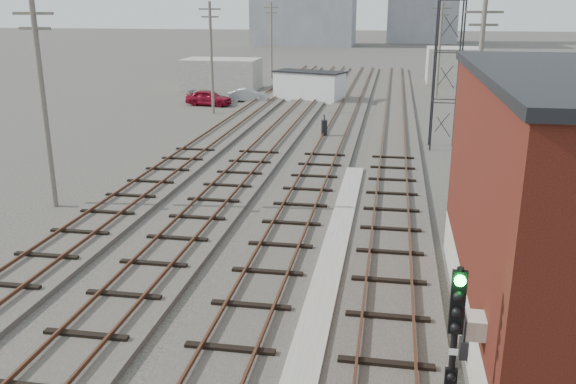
% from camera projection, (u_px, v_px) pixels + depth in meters
% --- Properties ---
extents(ground, '(320.00, 320.00, 0.00)m').
position_uv_depth(ground, '(371.00, 93.00, 63.21)').
color(ground, '#282621').
rests_on(ground, ground).
extents(track_right, '(3.20, 90.00, 0.39)m').
position_uv_depth(track_right, '(394.00, 132.00, 43.00)').
color(track_right, '#332D28').
rests_on(track_right, ground).
extents(track_mid_right, '(3.20, 90.00, 0.39)m').
position_uv_depth(track_mid_right, '(337.00, 130.00, 43.66)').
color(track_mid_right, '#332D28').
rests_on(track_mid_right, ground).
extents(track_mid_left, '(3.20, 90.00, 0.39)m').
position_uv_depth(track_mid_left, '(283.00, 129.00, 44.31)').
color(track_mid_left, '#332D28').
rests_on(track_mid_left, ground).
extents(track_left, '(3.20, 90.00, 0.39)m').
position_uv_depth(track_left, '(229.00, 127.00, 44.96)').
color(track_left, '#332D28').
rests_on(track_left, ground).
extents(platform_curb, '(0.90, 28.00, 0.26)m').
position_uv_depth(platform_curb, '(326.00, 282.00, 19.79)').
color(platform_curb, gray).
rests_on(platform_curb, ground).
extents(lattice_tower, '(1.60, 1.60, 15.00)m').
position_uv_depth(lattice_tower, '(450.00, 26.00, 36.57)').
color(lattice_tower, black).
rests_on(lattice_tower, ground).
extents(utility_pole_left_a, '(1.80, 0.24, 9.00)m').
position_uv_depth(utility_pole_left_a, '(43.00, 101.00, 26.18)').
color(utility_pole_left_a, '#595147').
rests_on(utility_pole_left_a, ground).
extents(utility_pole_left_b, '(1.80, 0.24, 9.00)m').
position_uv_depth(utility_pole_left_b, '(211.00, 55.00, 49.72)').
color(utility_pole_left_b, '#595147').
rests_on(utility_pole_left_b, ground).
extents(utility_pole_left_c, '(1.80, 0.24, 9.00)m').
position_uv_depth(utility_pole_left_c, '(271.00, 39.00, 73.26)').
color(utility_pole_left_c, '#595147').
rests_on(utility_pole_left_c, ground).
extents(utility_pole_right_a, '(1.80, 0.24, 9.00)m').
position_uv_depth(utility_pole_right_a, '(478.00, 87.00, 30.61)').
color(utility_pole_right_a, '#595147').
rests_on(utility_pole_right_a, ground).
extents(utility_pole_right_b, '(1.80, 0.24, 9.00)m').
position_uv_depth(utility_pole_right_b, '(440.00, 47.00, 58.86)').
color(utility_pole_right_b, '#595147').
rests_on(utility_pole_right_b, ground).
extents(shed_left, '(8.00, 5.00, 3.20)m').
position_uv_depth(shed_left, '(221.00, 74.00, 65.35)').
color(shed_left, gray).
rests_on(shed_left, ground).
extents(shed_right, '(6.00, 6.00, 4.00)m').
position_uv_depth(shed_right, '(453.00, 65.00, 70.57)').
color(shed_right, gray).
rests_on(shed_right, ground).
extents(signal_mast, '(0.40, 0.42, 4.22)m').
position_uv_depth(signal_mast, '(453.00, 352.00, 11.45)').
color(signal_mast, gray).
rests_on(signal_mast, ground).
extents(switch_stand, '(0.44, 0.44, 1.48)m').
position_uv_depth(switch_stand, '(324.00, 128.00, 41.41)').
color(switch_stand, black).
rests_on(switch_stand, ground).
extents(site_trailer, '(7.15, 4.79, 2.77)m').
position_uv_depth(site_trailer, '(309.00, 86.00, 57.62)').
color(site_trailer, silver).
rests_on(site_trailer, ground).
extents(car_red, '(4.34, 2.22, 1.41)m').
position_uv_depth(car_red, '(209.00, 98.00, 54.87)').
color(car_red, maroon).
rests_on(car_red, ground).
extents(car_silver, '(3.80, 1.63, 1.22)m').
position_uv_depth(car_silver, '(248.00, 95.00, 57.13)').
color(car_silver, '#A2A5A9').
rests_on(car_silver, ground).
extents(car_grey, '(4.25, 2.32, 1.17)m').
position_uv_depth(car_grey, '(209.00, 97.00, 56.16)').
color(car_grey, slate).
rests_on(car_grey, ground).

